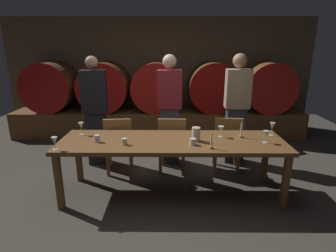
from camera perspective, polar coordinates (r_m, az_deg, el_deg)
The scene contains 26 objects.
ground_plane at distance 3.66m, azimuth -3.78°, elevation -14.43°, with size 8.74×8.74×0.00m, color #3F3A33.
back_wall at distance 6.29m, azimuth -1.91°, elevation 10.66°, with size 6.72×0.24×2.46m, color brown.
barrel_shelf at distance 5.93m, azimuth -2.04°, elevation 0.86°, with size 6.05×0.90×0.55m, color brown.
wine_barrel_far_left at distance 6.28m, azimuth -23.09°, elevation 7.64°, with size 1.01×0.88×1.01m.
wine_barrel_left at distance 5.92m, azimuth -12.96°, elevation 8.07°, with size 1.01×0.88×1.01m.
wine_barrel_center at distance 5.77m, azimuth -2.32°, elevation 8.26°, with size 1.01×0.88×1.01m.
wine_barrel_right at distance 5.83m, azimuth 9.27°, elevation 8.15°, with size 1.01×0.88×1.01m.
wine_barrel_far_right at distance 6.10m, azimuth 19.83°, elevation 7.76°, with size 1.01×0.88×1.01m.
dining_table at distance 3.42m, azimuth 0.80°, elevation -4.01°, with size 2.80×0.83×0.75m.
chair_left at distance 4.13m, azimuth -10.24°, elevation -3.42°, with size 0.45×0.45×0.88m.
chair_center at distance 4.07m, azimuth 0.84°, elevation -3.43°, with size 0.42×0.42×0.88m.
chair_right at distance 4.20m, azimuth 12.27°, elevation -3.19°, with size 0.44×0.44×0.88m.
guest_left at distance 4.45m, azimuth -14.96°, elevation 3.08°, with size 0.40×0.28×1.73m.
guest_center at distance 4.35m, azimuth 0.31°, elevation 3.57°, with size 0.39×0.25×1.75m.
guest_right at distance 4.50m, azimuth 14.14°, elevation 3.61°, with size 0.39×0.25×1.77m.
candle_left at distance 3.15m, azimuth 9.01°, elevation -3.72°, with size 0.05×0.05×0.20m.
candle_right at distance 3.60m, azimuth 15.05°, elevation -1.40°, with size 0.05×0.05×0.21m.
pitcher at distance 3.36m, azimuth 5.87°, elevation -1.71°, with size 0.10×0.10×0.17m.
wine_glass_far_left at distance 3.32m, azimuth -22.68°, elevation -2.91°, with size 0.07×0.07×0.15m.
wine_glass_left at distance 3.75m, azimuth -17.75°, elevation 0.07°, with size 0.07×0.07×0.16m.
wine_glass_center at distance 3.55m, azimuth 10.99°, elevation -0.63°, with size 0.08×0.08×0.14m.
wine_glass_right at distance 3.48m, azimuth 19.83°, elevation -1.68°, with size 0.07×0.07×0.15m.
wine_glass_far_right at distance 3.79m, azimuth 21.01°, elevation -0.05°, with size 0.07×0.07×0.17m.
cup_left at distance 3.43m, azimuth -14.59°, elevation -2.57°, with size 0.07×0.07×0.09m, color silver.
cup_center at distance 3.28m, azimuth -9.10°, elevation -3.24°, with size 0.07×0.07×0.08m, color beige.
cup_right at distance 3.24m, azimuth 5.24°, elevation -3.29°, with size 0.08×0.08×0.08m, color silver.
Camera 1 is at (0.26, -3.12, 1.89)m, focal length 29.12 mm.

